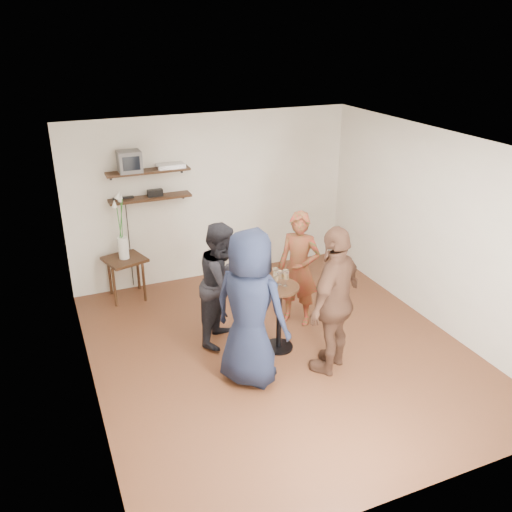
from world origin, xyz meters
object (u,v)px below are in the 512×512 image
(dvd_deck, at_px, (170,166))
(person_dark, at_px, (223,283))
(crt_monitor, at_px, (129,161))
(side_table, at_px, (125,265))
(drinks_table, at_px, (279,309))
(person_brown, at_px, (335,300))
(person_navy, at_px, (250,309))
(radio, at_px, (155,193))
(person_plaid, at_px, (299,269))

(dvd_deck, xyz_separation_m, person_dark, (0.13, -1.83, -1.10))
(crt_monitor, bearing_deg, person_dark, -68.71)
(crt_monitor, xyz_separation_m, dvd_deck, (0.58, 0.00, -0.12))
(side_table, bearing_deg, drinks_table, -54.87)
(dvd_deck, relative_size, person_brown, 0.22)
(crt_monitor, bearing_deg, dvd_deck, 0.00)
(crt_monitor, relative_size, person_brown, 0.18)
(person_navy, relative_size, person_brown, 1.03)
(person_brown, bearing_deg, person_navy, -42.16)
(crt_monitor, bearing_deg, side_table, -142.89)
(drinks_table, height_order, person_brown, person_brown)
(crt_monitor, relative_size, radio, 1.45)
(dvd_deck, bearing_deg, drinks_table, -73.40)
(drinks_table, bearing_deg, crt_monitor, 118.83)
(side_table, distance_m, person_dark, 1.92)
(dvd_deck, bearing_deg, person_dark, -85.94)
(drinks_table, bearing_deg, person_dark, 139.20)
(drinks_table, distance_m, person_dark, 0.78)
(side_table, height_order, drinks_table, drinks_table)
(side_table, relative_size, person_navy, 0.36)
(person_brown, bearing_deg, drinks_table, -90.00)
(person_dark, bearing_deg, crt_monitor, 62.09)
(dvd_deck, height_order, drinks_table, dvd_deck)
(crt_monitor, relative_size, dvd_deck, 0.80)
(person_plaid, bearing_deg, person_dark, -132.65)
(radio, relative_size, person_plaid, 0.14)
(dvd_deck, distance_m, person_navy, 2.94)
(radio, height_order, side_table, radio)
(side_table, xyz_separation_m, person_dark, (0.94, -1.65, 0.27))
(radio, distance_m, person_brown, 3.28)
(dvd_deck, bearing_deg, person_plaid, -55.85)
(person_navy, bearing_deg, radio, -31.23)
(dvd_deck, distance_m, radio, 0.46)
(drinks_table, relative_size, person_dark, 0.55)
(crt_monitor, height_order, person_plaid, crt_monitor)
(drinks_table, distance_m, person_plaid, 0.77)
(radio, height_order, person_brown, person_brown)
(person_navy, xyz_separation_m, person_brown, (0.98, -0.16, -0.02))
(crt_monitor, distance_m, side_table, 1.51)
(crt_monitor, relative_size, drinks_table, 0.36)
(radio, relative_size, drinks_table, 0.25)
(person_plaid, xyz_separation_m, person_brown, (-0.12, -1.14, 0.11))
(person_plaid, height_order, person_navy, person_navy)
(person_plaid, bearing_deg, dvd_deck, 169.64)
(side_table, bearing_deg, dvd_deck, 12.13)
(dvd_deck, bearing_deg, side_table, -167.87)
(person_plaid, distance_m, person_brown, 1.15)
(drinks_table, xyz_separation_m, person_navy, (-0.58, -0.46, 0.36))
(side_table, bearing_deg, person_brown, -55.32)
(side_table, distance_m, person_plaid, 2.61)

